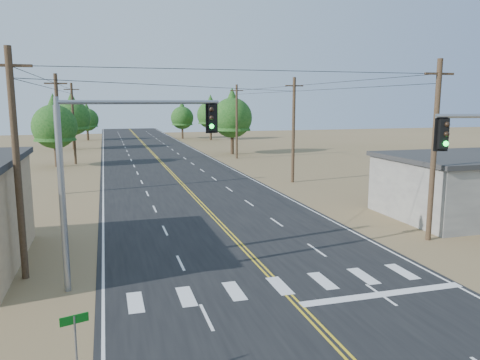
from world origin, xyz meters
name	(u,v)px	position (x,y,z in m)	size (l,w,h in m)	color
road	(189,191)	(0.00, 30.00, 0.01)	(15.00, 200.00, 0.02)	black
utility_pole_left_near	(17,164)	(-10.50, 12.00, 5.12)	(1.80, 0.30, 10.00)	#4C3826
utility_pole_left_mid	(59,133)	(-10.50, 32.00, 5.12)	(1.80, 0.30, 10.00)	#4C3826
utility_pole_left_far	(73,123)	(-10.50, 52.00, 5.12)	(1.80, 0.30, 10.00)	#4C3826
utility_pole_right_near	(434,150)	(10.50, 12.00, 5.12)	(1.80, 0.30, 10.00)	#4C3826
utility_pole_right_mid	(293,129)	(10.50, 32.00, 5.12)	(1.80, 0.30, 10.00)	#4C3826
utility_pole_right_far	(237,121)	(10.50, 52.00, 5.12)	(1.80, 0.30, 10.00)	#4C3826
signal_mast_left	(112,158)	(-6.58, 10.45, 5.40)	(6.96, 1.81, 7.92)	gray
street_sign	(76,344)	(-7.80, 2.20, 1.62)	(0.69, 0.23, 2.41)	gray
tree_left_near	(54,122)	(-12.54, 50.13, 5.34)	(5.24, 5.24, 8.73)	#3F2D1E
tree_left_mid	(72,114)	(-11.74, 71.26, 5.71)	(5.61, 5.61, 9.34)	#3F2D1E
tree_left_far	(87,117)	(-10.13, 89.82, 4.61)	(4.52, 4.52, 7.54)	#3F2D1E
tree_right_near	(232,114)	(11.28, 57.25, 5.98)	(5.87, 5.87, 9.78)	#3F2D1E
tree_right_mid	(211,112)	(14.00, 83.98, 5.62)	(5.51, 5.51, 9.19)	#3F2D1E
tree_right_far	(182,115)	(9.00, 89.12, 4.85)	(4.76, 4.76, 7.93)	#3F2D1E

